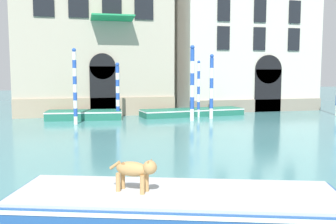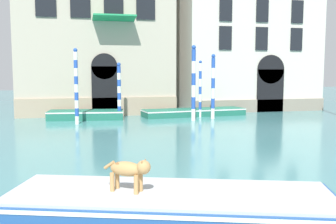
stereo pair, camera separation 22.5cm
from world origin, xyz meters
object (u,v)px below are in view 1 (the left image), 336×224
object	(u,v)px
boat_foreground	(176,205)
mooring_pole_1	(211,86)
boat_moored_far	(192,112)
mooring_pole_4	(199,89)
dog_on_deck	(136,170)
boat_moored_near_palazzo	(84,115)
mooring_pole_5	(192,83)
mooring_pole_2	(118,91)
mooring_pole_0	(75,86)

from	to	relation	value
boat_foreground	mooring_pole_1	distance (m)	17.23
boat_moored_far	mooring_pole_1	bearing A→B (deg)	-71.82
boat_foreground	mooring_pole_4	world-z (taller)	mooring_pole_4
mooring_pole_4	boat_moored_far	bearing A→B (deg)	102.07
dog_on_deck	boat_moored_near_palazzo	size ratio (longest dim) A/B	0.19
dog_on_deck	boat_foreground	bearing A→B (deg)	20.51
boat_moored_near_palazzo	mooring_pole_5	size ratio (longest dim) A/B	1.06
mooring_pole_1	mooring_pole_4	bearing A→B (deg)	124.01
mooring_pole_2	mooring_pole_4	bearing A→B (deg)	-0.41
mooring_pole_0	mooring_pole_1	size ratio (longest dim) A/B	1.06
mooring_pole_2	mooring_pole_1	bearing A→B (deg)	-8.67
mooring_pole_1	mooring_pole_5	world-z (taller)	mooring_pole_5
boat_moored_far	mooring_pole_0	xyz separation A→B (m)	(-7.66, -2.34, 1.91)
boat_moored_near_palazzo	boat_moored_far	xyz separation A→B (m)	(7.11, 0.15, -0.04)
boat_moored_near_palazzo	mooring_pole_0	size ratio (longest dim) A/B	1.12
mooring_pole_0	mooring_pole_4	size ratio (longest dim) A/B	1.17
boat_foreground	mooring_pole_1	world-z (taller)	mooring_pole_1
mooring_pole_1	mooring_pole_2	distance (m)	5.89
mooring_pole_0	mooring_pole_5	xyz separation A→B (m)	(6.89, -0.06, 0.13)
boat_foreground	boat_moored_far	bearing A→B (deg)	90.04
boat_moored_near_palazzo	mooring_pole_2	world-z (taller)	mooring_pole_2
dog_on_deck	mooring_pole_0	size ratio (longest dim) A/B	0.21
dog_on_deck	boat_moored_far	size ratio (longest dim) A/B	0.13
mooring_pole_1	mooring_pole_0	bearing A→B (deg)	-175.32
mooring_pole_0	mooring_pole_1	distance (m)	8.43
mooring_pole_2	boat_foreground	bearing A→B (deg)	-92.64
boat_moored_near_palazzo	mooring_pole_5	distance (m)	7.02
boat_foreground	mooring_pole_1	size ratio (longest dim) A/B	1.78
dog_on_deck	boat_moored_near_palazzo	world-z (taller)	dog_on_deck
dog_on_deck	mooring_pole_4	bearing A→B (deg)	101.74
mooring_pole_0	mooring_pole_4	bearing A→B (deg)	11.11
boat_moored_far	mooring_pole_2	xyz separation A→B (m)	(-5.08, -0.76, 1.53)
boat_moored_far	mooring_pole_2	world-z (taller)	mooring_pole_2
boat_moored_near_palazzo	mooring_pole_1	size ratio (longest dim) A/B	1.19
mooring_pole_1	mooring_pole_2	xyz separation A→B (m)	(-5.82, 0.89, -0.27)
boat_foreground	boat_moored_near_palazzo	bearing A→B (deg)	112.71
mooring_pole_4	mooring_pole_5	xyz separation A→B (m)	(-0.94, -1.60, 0.44)
mooring_pole_1	mooring_pole_4	xyz separation A→B (m)	(-0.57, 0.85, -0.20)
boat_foreground	dog_on_deck	distance (m)	1.10
dog_on_deck	mooring_pole_1	size ratio (longest dim) A/B	0.23
boat_foreground	dog_on_deck	world-z (taller)	dog_on_deck
dog_on_deck	mooring_pole_4	world-z (taller)	mooring_pole_4
mooring_pole_2	mooring_pole_0	bearing A→B (deg)	-148.64
boat_foreground	mooring_pole_2	xyz separation A→B (m)	(0.77, 16.71, 1.47)
boat_moored_near_palazzo	mooring_pole_0	xyz separation A→B (m)	(-0.55, -2.18, 1.88)
mooring_pole_0	mooring_pole_1	bearing A→B (deg)	4.68
boat_foreground	mooring_pole_2	world-z (taller)	mooring_pole_2
mooring_pole_0	mooring_pole_2	world-z (taller)	mooring_pole_0
boat_moored_far	mooring_pole_1	xyz separation A→B (m)	(0.74, -1.65, 1.80)
mooring_pole_1	boat_moored_far	bearing A→B (deg)	114.30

